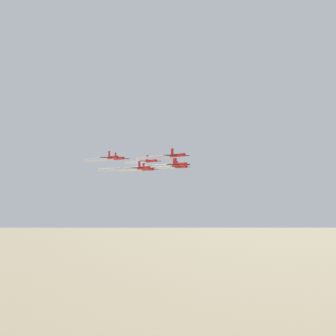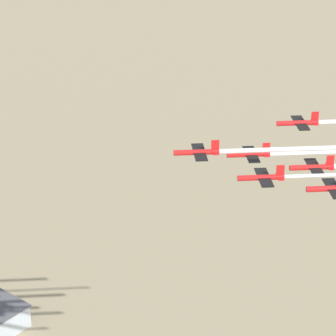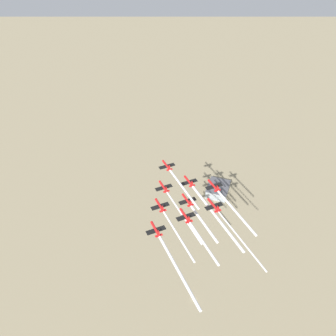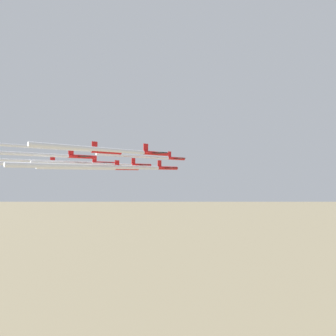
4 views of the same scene
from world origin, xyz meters
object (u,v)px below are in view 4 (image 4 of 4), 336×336
jet_2 (167,168)px  jet_7 (82,157)px  jet_4 (126,168)px  jet_3 (103,163)px  jet_8 (106,152)px  jet_5 (155,153)px  jet_1 (141,165)px  jet_0 (176,158)px  jet_6 (62,165)px

jet_2 → jet_7: jet_7 is taller
jet_4 → jet_3: bearing=180.0°
jet_8 → jet_2: bearing=90.0°
jet_5 → jet_7: bearing=-150.5°
jet_2 → jet_5: 17.41m
jet_1 → jet_3: jet_3 is taller
jet_2 → jet_5: size_ratio=1.00×
jet_2 → jet_8: size_ratio=1.00×
jet_3 → jet_8: jet_8 is taller
jet_8 → jet_0: bearing=101.1°
jet_5 → jet_7: jet_5 is taller
jet_0 → jet_1: jet_0 is taller
jet_5 → jet_8: 16.73m
jet_2 → jet_5: jet_5 is taller
jet_0 → jet_5: jet_0 is taller
jet_2 → jet_7: size_ratio=1.00×
jet_3 → jet_2: bearing=29.5°
jet_1 → jet_0: bearing=59.5°
jet_8 → jet_5: bearing=59.5°
jet_1 → jet_4: size_ratio=1.00×
jet_2 → jet_6: size_ratio=1.00×
jet_0 → jet_8: jet_8 is taller
jet_5 → jet_8: bearing=-120.5°
jet_3 → jet_4: jet_3 is taller
jet_0 → jet_8: (25.42, 36.01, 0.15)m
jet_4 → jet_7: (16.28, 3.83, 4.36)m
jet_3 → jet_5: (-23.43, 24.53, 2.45)m
jet_4 → jet_7: bearing=-120.5°
jet_6 → jet_8: size_ratio=1.00×
jet_0 → jet_3: jet_0 is taller
jet_0 → jet_8: bearing=-78.9°
jet_1 → jet_3: size_ratio=1.00×
jet_3 → jet_4: bearing=0.0°
jet_0 → jet_2: 17.43m
jet_0 → jet_6: size_ratio=1.00×
jet_2 → jet_3: jet_3 is taller
jet_4 → jet_8: jet_8 is taller
jet_1 → jet_2: bearing=0.0°
jet_0 → jet_7: bearing=-101.1°
jet_4 → jet_8: (4.57, 16.09, 5.25)m
jet_6 → jet_3: bearing=59.5°
jet_3 → jet_6: size_ratio=1.00×
jet_4 → jet_7: 17.29m
jet_4 → jet_6: (28.00, -8.44, 1.67)m
jet_5 → jet_0: bearing=120.5°
jet_1 → jet_3: (16.28, 3.83, 0.77)m
jet_7 → jet_5: bearing=29.5°
jet_1 → jet_2: jet_1 is taller
jet_6 → jet_8: jet_8 is taller
jet_0 → jet_1: 17.05m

